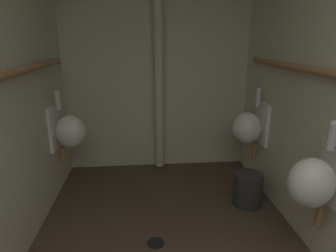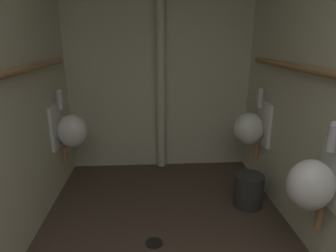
{
  "view_description": "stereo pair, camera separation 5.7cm",
  "coord_description": "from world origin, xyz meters",
  "px_view_note": "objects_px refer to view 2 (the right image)",
  "views": [
    {
      "loc": [
        -0.17,
        0.28,
        1.55
      ],
      "look_at": [
        0.04,
        2.6,
        0.83
      ],
      "focal_mm": 30.57,
      "sensor_mm": 36.0,
      "label": 1
    },
    {
      "loc": [
        -0.11,
        0.28,
        1.55
      ],
      "look_at": [
        0.04,
        2.6,
        0.83
      ],
      "focal_mm": 30.57,
      "sensor_mm": 36.0,
      "label": 2
    }
  ],
  "objects_px": {
    "waste_bin": "(249,190)",
    "urinal_right_mid": "(314,183)",
    "standpipe_back_wall": "(161,63)",
    "floor_drain": "(154,243)",
    "urinal_right_far": "(251,128)",
    "urinal_left_mid": "(70,130)"
  },
  "relations": [
    {
      "from": "waste_bin",
      "to": "urinal_right_mid",
      "type": "bearing_deg",
      "value": -81.8
    },
    {
      "from": "standpipe_back_wall",
      "to": "floor_drain",
      "type": "xyz_separation_m",
      "value": [
        -0.12,
        -1.39,
        -1.27
      ]
    },
    {
      "from": "urinal_right_mid",
      "to": "urinal_right_far",
      "type": "distance_m",
      "value": 1.18
    },
    {
      "from": "urinal_right_far",
      "to": "standpipe_back_wall",
      "type": "relative_size",
      "value": 0.3
    },
    {
      "from": "urinal_right_far",
      "to": "floor_drain",
      "type": "xyz_separation_m",
      "value": [
        -1.03,
        -0.87,
        -0.66
      ]
    },
    {
      "from": "standpipe_back_wall",
      "to": "waste_bin",
      "type": "bearing_deg",
      "value": -48.71
    },
    {
      "from": "urinal_left_mid",
      "to": "standpipe_back_wall",
      "type": "relative_size",
      "value": 0.3
    },
    {
      "from": "floor_drain",
      "to": "standpipe_back_wall",
      "type": "bearing_deg",
      "value": 85.19
    },
    {
      "from": "urinal_left_mid",
      "to": "waste_bin",
      "type": "bearing_deg",
      "value": -13.95
    },
    {
      "from": "standpipe_back_wall",
      "to": "floor_drain",
      "type": "distance_m",
      "value": 1.89
    },
    {
      "from": "urinal_right_mid",
      "to": "urinal_left_mid",
      "type": "bearing_deg",
      "value": 146.53
    },
    {
      "from": "urinal_left_mid",
      "to": "floor_drain",
      "type": "bearing_deg",
      "value": -48.04
    },
    {
      "from": "urinal_right_mid",
      "to": "standpipe_back_wall",
      "type": "relative_size",
      "value": 0.3
    },
    {
      "from": "floor_drain",
      "to": "waste_bin",
      "type": "xyz_separation_m",
      "value": [
        0.91,
        0.48,
        0.16
      ]
    },
    {
      "from": "urinal_right_far",
      "to": "floor_drain",
      "type": "relative_size",
      "value": 5.39
    },
    {
      "from": "standpipe_back_wall",
      "to": "floor_drain",
      "type": "bearing_deg",
      "value": -94.81
    },
    {
      "from": "floor_drain",
      "to": "urinal_right_mid",
      "type": "bearing_deg",
      "value": -16.71
    },
    {
      "from": "urinal_left_mid",
      "to": "urinal_right_mid",
      "type": "xyz_separation_m",
      "value": [
        1.85,
        -1.22,
        0.0
      ]
    },
    {
      "from": "urinal_left_mid",
      "to": "urinal_right_mid",
      "type": "height_order",
      "value": "same"
    },
    {
      "from": "urinal_right_mid",
      "to": "waste_bin",
      "type": "relative_size",
      "value": 2.37
    },
    {
      "from": "urinal_right_mid",
      "to": "waste_bin",
      "type": "height_order",
      "value": "urinal_right_mid"
    },
    {
      "from": "urinal_right_far",
      "to": "standpipe_back_wall",
      "type": "distance_m",
      "value": 1.21
    }
  ]
}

